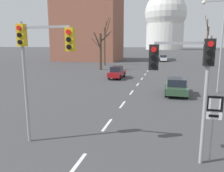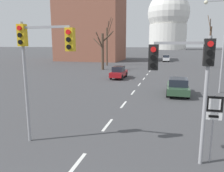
{
  "view_description": "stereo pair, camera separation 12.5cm",
  "coord_description": "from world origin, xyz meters",
  "px_view_note": "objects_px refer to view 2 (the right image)",
  "views": [
    {
      "loc": [
        3.18,
        -2.89,
        4.55
      ],
      "look_at": [
        0.8,
        6.61,
        2.7
      ],
      "focal_mm": 35.0,
      "sensor_mm": 36.0,
      "label": 1
    },
    {
      "loc": [
        3.3,
        -2.86,
        4.55
      ],
      "look_at": [
        0.8,
        6.61,
        2.7
      ],
      "focal_mm": 35.0,
      "sensor_mm": 36.0,
      "label": 2
    }
  ],
  "objects_px": {
    "sedan_near_left": "(166,58)",
    "sedan_mid_centre": "(166,57)",
    "route_sign_post": "(213,117)",
    "sedan_far_left": "(119,72)",
    "traffic_signal_near_left": "(39,52)",
    "sedan_near_right": "(178,86)",
    "street_lamp_right": "(220,37)",
    "traffic_signal_near_right": "(188,69)"
  },
  "relations": [
    {
      "from": "traffic_signal_near_right",
      "to": "traffic_signal_near_left",
      "type": "bearing_deg",
      "value": 178.97
    },
    {
      "from": "traffic_signal_near_right",
      "to": "sedan_near_right",
      "type": "relative_size",
      "value": 1.07
    },
    {
      "from": "street_lamp_right",
      "to": "route_sign_post",
      "type": "bearing_deg",
      "value": -101.03
    },
    {
      "from": "sedan_far_left",
      "to": "traffic_signal_near_right",
      "type": "bearing_deg",
      "value": -70.4
    },
    {
      "from": "route_sign_post",
      "to": "street_lamp_right",
      "type": "bearing_deg",
      "value": 78.97
    },
    {
      "from": "traffic_signal_near_left",
      "to": "route_sign_post",
      "type": "bearing_deg",
      "value": 1.09
    },
    {
      "from": "traffic_signal_near_left",
      "to": "sedan_mid_centre",
      "type": "distance_m",
      "value": 59.69
    },
    {
      "from": "route_sign_post",
      "to": "sedan_mid_centre",
      "type": "xyz_separation_m",
      "value": [
        -2.98,
        59.3,
        -1.05
      ]
    },
    {
      "from": "traffic_signal_near_left",
      "to": "sedan_far_left",
      "type": "bearing_deg",
      "value": 93.16
    },
    {
      "from": "traffic_signal_near_left",
      "to": "sedan_near_left",
      "type": "distance_m",
      "value": 53.76
    },
    {
      "from": "route_sign_post",
      "to": "sedan_near_right",
      "type": "distance_m",
      "value": 12.09
    },
    {
      "from": "traffic_signal_near_left",
      "to": "street_lamp_right",
      "type": "relative_size",
      "value": 0.65
    },
    {
      "from": "sedan_near_left",
      "to": "sedan_far_left",
      "type": "distance_m",
      "value": 33.43
    },
    {
      "from": "street_lamp_right",
      "to": "sedan_near_right",
      "type": "bearing_deg",
      "value": -152.31
    },
    {
      "from": "traffic_signal_near_left",
      "to": "sedan_near_right",
      "type": "height_order",
      "value": "traffic_signal_near_left"
    },
    {
      "from": "sedan_mid_centre",
      "to": "traffic_signal_near_left",
      "type": "bearing_deg",
      "value": -94.14
    },
    {
      "from": "sedan_mid_centre",
      "to": "route_sign_post",
      "type": "bearing_deg",
      "value": -87.12
    },
    {
      "from": "traffic_signal_near_left",
      "to": "sedan_near_right",
      "type": "relative_size",
      "value": 1.22
    },
    {
      "from": "route_sign_post",
      "to": "sedan_near_left",
      "type": "height_order",
      "value": "route_sign_post"
    },
    {
      "from": "route_sign_post",
      "to": "street_lamp_right",
      "type": "relative_size",
      "value": 0.32
    },
    {
      "from": "traffic_signal_near_left",
      "to": "sedan_near_left",
      "type": "bearing_deg",
      "value": 85.07
    },
    {
      "from": "sedan_near_left",
      "to": "sedan_mid_centre",
      "type": "distance_m",
      "value": 5.98
    },
    {
      "from": "sedan_far_left",
      "to": "street_lamp_right",
      "type": "bearing_deg",
      "value": -30.32
    },
    {
      "from": "route_sign_post",
      "to": "sedan_far_left",
      "type": "xyz_separation_m",
      "value": [
        -8.41,
        20.39,
        -1.02
      ]
    },
    {
      "from": "street_lamp_right",
      "to": "sedan_near_right",
      "type": "height_order",
      "value": "street_lamp_right"
    },
    {
      "from": "route_sign_post",
      "to": "sedan_mid_centre",
      "type": "distance_m",
      "value": 59.38
    },
    {
      "from": "sedan_mid_centre",
      "to": "sedan_near_left",
      "type": "bearing_deg",
      "value": -87.0
    },
    {
      "from": "traffic_signal_near_left",
      "to": "sedan_mid_centre",
      "type": "relative_size",
      "value": 1.21
    },
    {
      "from": "sedan_mid_centre",
      "to": "sedan_far_left",
      "type": "relative_size",
      "value": 1.0
    },
    {
      "from": "traffic_signal_near_left",
      "to": "sedan_near_right",
      "type": "distance_m",
      "value": 14.15
    },
    {
      "from": "route_sign_post",
      "to": "street_lamp_right",
      "type": "xyz_separation_m",
      "value": [
        2.71,
        13.89,
        3.37
      ]
    },
    {
      "from": "sedan_near_left",
      "to": "sedan_near_right",
      "type": "xyz_separation_m",
      "value": [
        1.78,
        -41.32,
        -0.13
      ]
    },
    {
      "from": "traffic_signal_near_right",
      "to": "route_sign_post",
      "type": "bearing_deg",
      "value": 13.25
    },
    {
      "from": "route_sign_post",
      "to": "sedan_far_left",
      "type": "height_order",
      "value": "route_sign_post"
    },
    {
      "from": "sedan_near_left",
      "to": "sedan_near_right",
      "type": "height_order",
      "value": "sedan_near_left"
    },
    {
      "from": "sedan_near_right",
      "to": "sedan_far_left",
      "type": "distance_m",
      "value": 11.27
    },
    {
      "from": "route_sign_post",
      "to": "sedan_near_right",
      "type": "bearing_deg",
      "value": 94.22
    },
    {
      "from": "route_sign_post",
      "to": "sedan_far_left",
      "type": "distance_m",
      "value": 22.08
    },
    {
      "from": "street_lamp_right",
      "to": "sedan_near_left",
      "type": "distance_m",
      "value": 40.03
    },
    {
      "from": "sedan_far_left",
      "to": "sedan_near_right",
      "type": "bearing_deg",
      "value": -48.09
    },
    {
      "from": "sedan_near_right",
      "to": "route_sign_post",
      "type": "bearing_deg",
      "value": -85.78
    },
    {
      "from": "sedan_near_left",
      "to": "sedan_far_left",
      "type": "relative_size",
      "value": 0.88
    }
  ]
}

